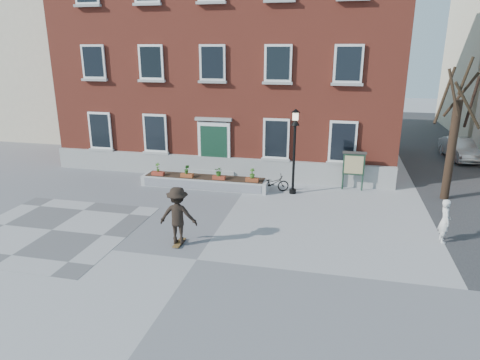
% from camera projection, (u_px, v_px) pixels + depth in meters
% --- Properties ---
extents(ground, '(100.00, 100.00, 0.00)m').
position_uv_depth(ground, '(197.00, 260.00, 13.69)').
color(ground, gray).
rests_on(ground, ground).
extents(checker_patch, '(6.00, 6.00, 0.01)m').
position_uv_depth(checker_patch, '(52.00, 230.00, 15.91)').
color(checker_patch, '#525254').
rests_on(checker_patch, ground).
extents(distant_building, '(10.00, 12.00, 13.00)m').
position_uv_depth(distant_building, '(60.00, 47.00, 34.23)').
color(distant_building, beige).
rests_on(distant_building, ground).
extents(bicycle, '(1.63, 1.00, 0.81)m').
position_uv_depth(bicycle, '(272.00, 183.00, 20.06)').
color(bicycle, black).
rests_on(bicycle, ground).
extents(parked_car, '(1.77, 3.96, 1.26)m').
position_uv_depth(parked_car, '(460.00, 149.00, 25.83)').
color(parked_car, '#BABDBF').
rests_on(parked_car, ground).
extents(bystander, '(0.41, 0.59, 1.56)m').
position_uv_depth(bystander, '(445.00, 221.00, 14.75)').
color(bystander, silver).
rests_on(bystander, ground).
extents(brick_building, '(18.40, 10.85, 12.60)m').
position_uv_depth(brick_building, '(237.00, 51.00, 25.26)').
color(brick_building, '#993A29').
rests_on(brick_building, ground).
extents(planter_assembly, '(6.20, 1.12, 1.15)m').
position_uv_depth(planter_assembly, '(205.00, 181.00, 20.71)').
color(planter_assembly, '#BBBCB7').
rests_on(planter_assembly, ground).
extents(bare_tree, '(1.83, 1.83, 6.16)m').
position_uv_depth(bare_tree, '(453.00, 138.00, 18.39)').
color(bare_tree, '#302015').
rests_on(bare_tree, ground).
extents(lamp_post, '(0.40, 0.40, 3.93)m').
position_uv_depth(lamp_post, '(295.00, 140.00, 19.18)').
color(lamp_post, black).
rests_on(lamp_post, ground).
extents(notice_board, '(1.10, 0.16, 1.87)m').
position_uv_depth(notice_board, '(354.00, 164.00, 20.03)').
color(notice_board, '#183121').
rests_on(notice_board, ground).
extents(skateboarder, '(1.36, 0.87, 2.07)m').
position_uv_depth(skateboarder, '(178.00, 215.00, 14.46)').
color(skateboarder, brown).
rests_on(skateboarder, ground).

